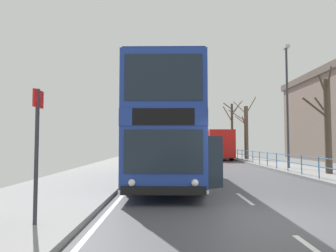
{
  "coord_description": "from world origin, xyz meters",
  "views": [
    {
      "loc": [
        -2.42,
        -7.06,
        1.77
      ],
      "look_at": [
        -2.37,
        5.73,
        2.48
      ],
      "focal_mm": 32.26,
      "sensor_mm": 36.0,
      "label": 1
    }
  ],
  "objects_px": {
    "bus_stop_sign_near": "(35,140)",
    "bare_tree_far_00": "(325,123)",
    "street_lamp_far_side": "(286,97)",
    "background_bus_far_lane": "(213,144)",
    "bare_tree_far_02": "(245,131)",
    "double_decker_bus_main": "(165,129)",
    "bare_tree_far_01": "(231,127)"
  },
  "relations": [
    {
      "from": "double_decker_bus_main",
      "to": "bus_stop_sign_near",
      "type": "height_order",
      "value": "double_decker_bus_main"
    },
    {
      "from": "bus_stop_sign_near",
      "to": "bare_tree_far_00",
      "type": "relative_size",
      "value": 0.49
    },
    {
      "from": "bare_tree_far_00",
      "to": "background_bus_far_lane",
      "type": "bearing_deg",
      "value": 100.58
    },
    {
      "from": "double_decker_bus_main",
      "to": "background_bus_far_lane",
      "type": "distance_m",
      "value": 21.27
    },
    {
      "from": "bus_stop_sign_near",
      "to": "street_lamp_far_side",
      "type": "relative_size",
      "value": 0.34
    },
    {
      "from": "bus_stop_sign_near",
      "to": "bare_tree_far_00",
      "type": "height_order",
      "value": "bare_tree_far_00"
    },
    {
      "from": "double_decker_bus_main",
      "to": "street_lamp_far_side",
      "type": "height_order",
      "value": "street_lamp_far_side"
    },
    {
      "from": "background_bus_far_lane",
      "to": "street_lamp_far_side",
      "type": "xyz_separation_m",
      "value": [
        2.69,
        -14.32,
        3.13
      ]
    },
    {
      "from": "double_decker_bus_main",
      "to": "street_lamp_far_side",
      "type": "relative_size",
      "value": 1.28
    },
    {
      "from": "background_bus_far_lane",
      "to": "bare_tree_far_02",
      "type": "distance_m",
      "value": 4.55
    },
    {
      "from": "double_decker_bus_main",
      "to": "bus_stop_sign_near",
      "type": "distance_m",
      "value": 7.81
    },
    {
      "from": "street_lamp_far_side",
      "to": "bare_tree_far_02",
      "type": "xyz_separation_m",
      "value": [
        0.08,
        10.94,
        -1.86
      ]
    },
    {
      "from": "bare_tree_far_00",
      "to": "bus_stop_sign_near",
      "type": "bearing_deg",
      "value": -138.23
    },
    {
      "from": "double_decker_bus_main",
      "to": "bare_tree_far_00",
      "type": "distance_m",
      "value": 9.0
    },
    {
      "from": "background_bus_far_lane",
      "to": "bus_stop_sign_near",
      "type": "xyz_separation_m",
      "value": [
        -7.84,
        -27.95,
        0.14
      ]
    },
    {
      "from": "bare_tree_far_01",
      "to": "street_lamp_far_side",
      "type": "bearing_deg",
      "value": -90.62
    },
    {
      "from": "background_bus_far_lane",
      "to": "bare_tree_far_00",
      "type": "xyz_separation_m",
      "value": [
        3.35,
        -17.95,
        1.15
      ]
    },
    {
      "from": "bare_tree_far_01",
      "to": "double_decker_bus_main",
      "type": "bearing_deg",
      "value": -108.36
    },
    {
      "from": "bare_tree_far_00",
      "to": "bare_tree_far_01",
      "type": "relative_size",
      "value": 0.82
    },
    {
      "from": "double_decker_bus_main",
      "to": "bare_tree_far_02",
      "type": "height_order",
      "value": "bare_tree_far_02"
    },
    {
      "from": "double_decker_bus_main",
      "to": "bare_tree_far_00",
      "type": "xyz_separation_m",
      "value": [
        8.59,
        2.66,
        0.45
      ]
    },
    {
      "from": "background_bus_far_lane",
      "to": "street_lamp_far_side",
      "type": "bearing_deg",
      "value": -79.37
    },
    {
      "from": "bus_stop_sign_near",
      "to": "bare_tree_far_02",
      "type": "bearing_deg",
      "value": 66.64
    },
    {
      "from": "bus_stop_sign_near",
      "to": "bare_tree_far_02",
      "type": "height_order",
      "value": "bare_tree_far_02"
    },
    {
      "from": "street_lamp_far_side",
      "to": "bare_tree_far_02",
      "type": "distance_m",
      "value": 11.1
    },
    {
      "from": "street_lamp_far_side",
      "to": "bare_tree_far_02",
      "type": "height_order",
      "value": "street_lamp_far_side"
    },
    {
      "from": "background_bus_far_lane",
      "to": "street_lamp_far_side",
      "type": "relative_size",
      "value": 1.35
    },
    {
      "from": "bare_tree_far_00",
      "to": "bare_tree_far_02",
      "type": "height_order",
      "value": "bare_tree_far_02"
    },
    {
      "from": "double_decker_bus_main",
      "to": "bare_tree_far_01",
      "type": "bearing_deg",
      "value": 71.64
    },
    {
      "from": "background_bus_far_lane",
      "to": "bare_tree_far_00",
      "type": "height_order",
      "value": "bare_tree_far_00"
    },
    {
      "from": "background_bus_far_lane",
      "to": "bare_tree_far_01",
      "type": "relative_size",
      "value": 1.61
    },
    {
      "from": "bare_tree_far_00",
      "to": "bare_tree_far_02",
      "type": "distance_m",
      "value": 14.59
    }
  ]
}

